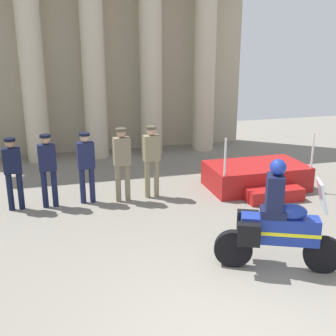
{
  "coord_description": "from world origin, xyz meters",
  "views": [
    {
      "loc": [
        -2.03,
        -4.15,
        3.65
      ],
      "look_at": [
        0.01,
        3.28,
        1.31
      ],
      "focal_mm": 44.88,
      "sensor_mm": 36.0,
      "label": 1
    }
  ],
  "objects_px": {
    "officer_in_row_4": "(152,156)",
    "officer_in_row_3": "(122,159)",
    "officer_in_row_1": "(48,165)",
    "officer_in_row_2": "(86,162)",
    "officer_in_row_0": "(13,168)",
    "motorcycle_with_rider": "(275,225)",
    "reviewing_stand": "(257,177)"
  },
  "relations": [
    {
      "from": "officer_in_row_0",
      "to": "officer_in_row_1",
      "type": "bearing_deg",
      "value": 172.34
    },
    {
      "from": "motorcycle_with_rider",
      "to": "reviewing_stand",
      "type": "bearing_deg",
      "value": 90.57
    },
    {
      "from": "officer_in_row_0",
      "to": "officer_in_row_3",
      "type": "relative_size",
      "value": 0.94
    },
    {
      "from": "officer_in_row_2",
      "to": "officer_in_row_4",
      "type": "relative_size",
      "value": 0.96
    },
    {
      "from": "officer_in_row_0",
      "to": "motorcycle_with_rider",
      "type": "bearing_deg",
      "value": 132.77
    },
    {
      "from": "officer_in_row_3",
      "to": "officer_in_row_0",
      "type": "bearing_deg",
      "value": -8.0
    },
    {
      "from": "reviewing_stand",
      "to": "officer_in_row_0",
      "type": "height_order",
      "value": "officer_in_row_0"
    },
    {
      "from": "officer_in_row_3",
      "to": "motorcycle_with_rider",
      "type": "xyz_separation_m",
      "value": [
        1.88,
        -3.73,
        -0.24
      ]
    },
    {
      "from": "officer_in_row_1",
      "to": "officer_in_row_2",
      "type": "relative_size",
      "value": 1.01
    },
    {
      "from": "officer_in_row_0",
      "to": "officer_in_row_3",
      "type": "bearing_deg",
      "value": 172.0
    },
    {
      "from": "officer_in_row_0",
      "to": "officer_in_row_1",
      "type": "relative_size",
      "value": 0.97
    },
    {
      "from": "reviewing_stand",
      "to": "officer_in_row_2",
      "type": "xyz_separation_m",
      "value": [
        -4.27,
        0.17,
        0.69
      ]
    },
    {
      "from": "officer_in_row_0",
      "to": "officer_in_row_2",
      "type": "distance_m",
      "value": 1.59
    },
    {
      "from": "officer_in_row_1",
      "to": "motorcycle_with_rider",
      "type": "distance_m",
      "value": 5.21
    },
    {
      "from": "officer_in_row_0",
      "to": "motorcycle_with_rider",
      "type": "height_order",
      "value": "motorcycle_with_rider"
    },
    {
      "from": "officer_in_row_3",
      "to": "officer_in_row_1",
      "type": "bearing_deg",
      "value": -8.16
    },
    {
      "from": "officer_in_row_1",
      "to": "reviewing_stand",
      "type": "bearing_deg",
      "value": 173.23
    },
    {
      "from": "officer_in_row_4",
      "to": "motorcycle_with_rider",
      "type": "xyz_separation_m",
      "value": [
        1.16,
        -3.81,
        -0.24
      ]
    },
    {
      "from": "officer_in_row_0",
      "to": "officer_in_row_1",
      "type": "xyz_separation_m",
      "value": [
        0.74,
        -0.03,
        0.02
      ]
    },
    {
      "from": "officer_in_row_3",
      "to": "officer_in_row_2",
      "type": "bearing_deg",
      "value": -14.09
    },
    {
      "from": "officer_in_row_4",
      "to": "motorcycle_with_rider",
      "type": "bearing_deg",
      "value": 101.6
    },
    {
      "from": "reviewing_stand",
      "to": "officer_in_row_0",
      "type": "bearing_deg",
      "value": 178.43
    },
    {
      "from": "officer_in_row_0",
      "to": "motorcycle_with_rider",
      "type": "xyz_separation_m",
      "value": [
        4.28,
        -3.84,
        -0.18
      ]
    },
    {
      "from": "reviewing_stand",
      "to": "officer_in_row_3",
      "type": "xyz_separation_m",
      "value": [
        -3.46,
        0.05,
        0.74
      ]
    },
    {
      "from": "officer_in_row_1",
      "to": "motorcycle_with_rider",
      "type": "relative_size",
      "value": 0.86
    },
    {
      "from": "reviewing_stand",
      "to": "officer_in_row_0",
      "type": "xyz_separation_m",
      "value": [
        -5.86,
        0.16,
        0.67
      ]
    },
    {
      "from": "officer_in_row_4",
      "to": "officer_in_row_1",
      "type": "bearing_deg",
      "value": -5.39
    },
    {
      "from": "officer_in_row_4",
      "to": "officer_in_row_3",
      "type": "bearing_deg",
      "value": 0.96
    },
    {
      "from": "officer_in_row_3",
      "to": "officer_in_row_4",
      "type": "bearing_deg",
      "value": -179.04
    },
    {
      "from": "officer_in_row_1",
      "to": "officer_in_row_2",
      "type": "height_order",
      "value": "officer_in_row_1"
    },
    {
      "from": "officer_in_row_1",
      "to": "officer_in_row_3",
      "type": "relative_size",
      "value": 0.96
    },
    {
      "from": "reviewing_stand",
      "to": "officer_in_row_2",
      "type": "bearing_deg",
      "value": 177.67
    }
  ]
}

